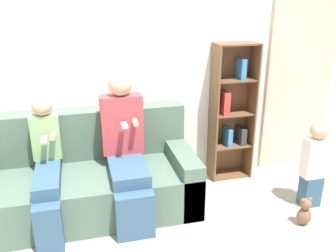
{
  "coord_description": "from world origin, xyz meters",
  "views": [
    {
      "loc": [
        -0.14,
        -2.51,
        1.95
      ],
      "look_at": [
        0.66,
        0.58,
        0.76
      ],
      "focal_mm": 38.0,
      "sensor_mm": 36.0,
      "label": 1
    }
  ],
  "objects": [
    {
      "name": "child_seated",
      "position": [
        -0.46,
        0.39,
        0.56
      ],
      "size": [
        0.25,
        0.81,
        1.12
      ],
      "color": "#335170",
      "rests_on": "ground_plane"
    },
    {
      "name": "teddy_bear",
      "position": [
        1.71,
        -0.21,
        0.13
      ],
      "size": [
        0.13,
        0.11,
        0.27
      ],
      "color": "brown",
      "rests_on": "ground_plane"
    },
    {
      "name": "adult_seated",
      "position": [
        0.23,
        0.43,
        0.66
      ],
      "size": [
        0.38,
        0.8,
        1.29
      ],
      "color": "#335170",
      "rests_on": "ground_plane"
    },
    {
      "name": "bookshelf",
      "position": [
        1.44,
        0.86,
        0.75
      ],
      "size": [
        0.45,
        0.25,
        1.49
      ],
      "color": "brown",
      "rests_on": "ground_plane"
    },
    {
      "name": "toddler_standing",
      "position": [
        1.96,
        0.07,
        0.45
      ],
      "size": [
        0.23,
        0.17,
        0.86
      ],
      "color": "#335170",
      "rests_on": "ground_plane"
    },
    {
      "name": "back_wall",
      "position": [
        0.0,
        0.99,
        1.27
      ],
      "size": [
        10.0,
        0.06,
        2.55
      ],
      "color": "silver",
      "rests_on": "ground_plane"
    },
    {
      "name": "curtain_panel",
      "position": [
        2.29,
        0.94,
        1.1
      ],
      "size": [
        0.81,
        0.04,
        2.19
      ],
      "color": "beige",
      "rests_on": "ground_plane"
    },
    {
      "name": "couch",
      "position": [
        -0.12,
        0.54,
        0.29
      ],
      "size": [
        1.98,
        0.86,
        0.9
      ],
      "color": "#4C6656",
      "rests_on": "ground_plane"
    },
    {
      "name": "ground_plane",
      "position": [
        0.0,
        0.0,
        0.0
      ],
      "size": [
        14.0,
        14.0,
        0.0
      ],
      "primitive_type": "plane",
      "color": "#B2A893"
    }
  ]
}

